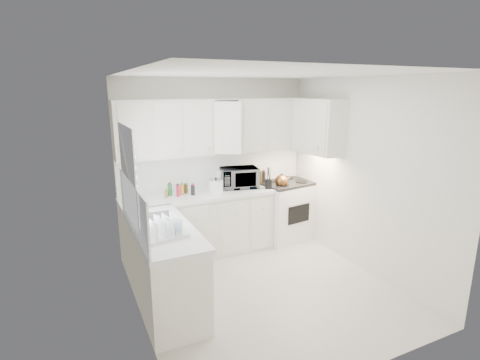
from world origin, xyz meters
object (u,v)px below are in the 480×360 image
rice_cooker (216,185)px  tea_kettle (282,180)px  dish_rack (163,226)px  stove (285,202)px  microwave (239,175)px  utensil_crock (269,178)px

rice_cooker → tea_kettle: bearing=-10.1°
tea_kettle → dish_rack: size_ratio=0.58×
tea_kettle → rice_cooker: tea_kettle is taller
stove → rice_cooker: bearing=170.6°
microwave → tea_kettle: bearing=-10.3°
stove → dish_rack: stove is taller
utensil_crock → dish_rack: (-1.93, -1.20, -0.05)m
microwave → utensil_crock: (0.38, -0.26, -0.02)m
tea_kettle → rice_cooker: size_ratio=1.19×
rice_cooker → utensil_crock: 0.81m
tea_kettle → dish_rack: (-2.17, -1.21, 0.01)m
tea_kettle → utensil_crock: bearing=-153.3°
rice_cooker → dish_rack: (-1.14, -1.39, 0.01)m
tea_kettle → dish_rack: 2.48m
microwave → utensil_crock: 0.46m
tea_kettle → microwave: microwave is taller
dish_rack → stove: bearing=21.8°
microwave → dish_rack: (-1.55, -1.46, -0.07)m
utensil_crock → dish_rack: size_ratio=0.79×
utensil_crock → dish_rack: bearing=-148.1°
rice_cooker → dish_rack: size_ratio=0.49×
microwave → utensil_crock: microwave is taller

